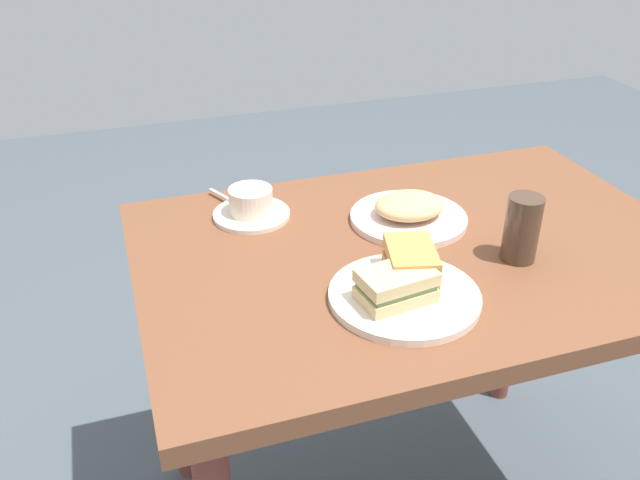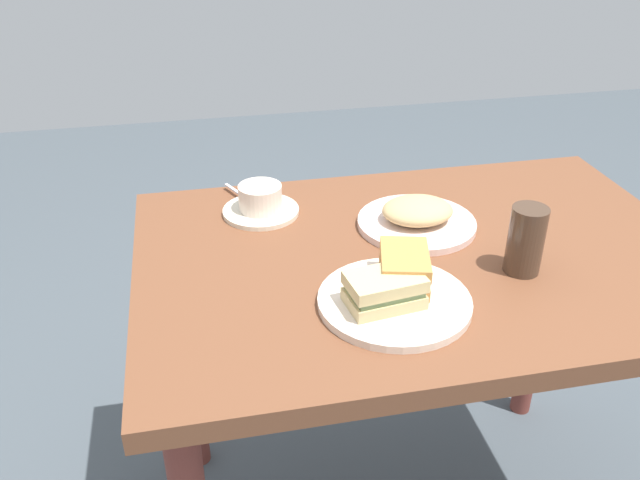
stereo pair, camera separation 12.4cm
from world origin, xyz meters
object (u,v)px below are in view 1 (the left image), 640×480
(sandwich_back, at_px, (411,263))
(coffee_saucer, at_px, (252,215))
(sandwich_plate, at_px, (404,296))
(drinking_glass, at_px, (522,229))
(coffee_cup, at_px, (251,200))
(dining_table, at_px, (415,292))
(side_plate, at_px, (408,218))
(sandwich_front, at_px, (396,285))
(spoon, at_px, (228,199))

(sandwich_back, bearing_deg, coffee_saucer, 121.26)
(sandwich_plate, relative_size, drinking_glass, 2.04)
(sandwich_plate, xyz_separation_m, coffee_cup, (-0.17, 0.37, 0.03))
(dining_table, relative_size, sandwich_plate, 4.17)
(sandwich_back, relative_size, side_plate, 0.56)
(dining_table, bearing_deg, coffee_cup, 141.80)
(sandwich_front, relative_size, drinking_glass, 1.05)
(sandwich_front, relative_size, sandwich_back, 0.99)
(dining_table, relative_size, sandwich_back, 8.07)
(sandwich_plate, xyz_separation_m, side_plate, (0.12, 0.25, 0.00))
(dining_table, height_order, sandwich_plate, sandwich_plate)
(dining_table, distance_m, sandwich_front, 0.26)
(coffee_saucer, bearing_deg, sandwich_front, -68.44)
(spoon, distance_m, drinking_glass, 0.61)
(dining_table, distance_m, drinking_glass, 0.25)
(sandwich_front, xyz_separation_m, coffee_saucer, (-0.15, 0.38, -0.04))
(sandwich_back, xyz_separation_m, drinking_glass, (0.23, 0.02, 0.02))
(sandwich_plate, distance_m, sandwich_back, 0.06)
(spoon, bearing_deg, coffee_cup, -64.52)
(sandwich_back, bearing_deg, sandwich_plate, -124.71)
(sandwich_front, height_order, drinking_glass, drinking_glass)
(sandwich_plate, bearing_deg, drinking_glass, 12.52)
(coffee_saucer, relative_size, spoon, 1.68)
(dining_table, relative_size, coffee_saucer, 6.73)
(coffee_saucer, distance_m, coffee_cup, 0.03)
(dining_table, height_order, coffee_cup, coffee_cup)
(sandwich_plate, bearing_deg, coffee_saucer, 115.06)
(dining_table, bearing_deg, sandwich_back, -122.98)
(spoon, relative_size, drinking_glass, 0.75)
(coffee_cup, bearing_deg, drinking_glass, -36.49)
(coffee_cup, xyz_separation_m, drinking_glass, (0.43, -0.32, 0.02))
(dining_table, xyz_separation_m, side_plate, (0.02, 0.10, 0.12))
(dining_table, xyz_separation_m, sandwich_front, (-0.12, -0.17, 0.15))
(dining_table, xyz_separation_m, drinking_glass, (0.15, -0.10, 0.17))
(sandwich_back, distance_m, drinking_glass, 0.23)
(sandwich_plate, bearing_deg, coffee_cup, 114.94)
(sandwich_plate, distance_m, drinking_glass, 0.27)
(coffee_saucer, distance_m, drinking_glass, 0.53)
(sandwich_plate, height_order, spoon, spoon)
(coffee_cup, relative_size, drinking_glass, 0.91)
(coffee_saucer, height_order, drinking_glass, drinking_glass)
(sandwich_front, distance_m, side_plate, 0.30)
(sandwich_back, xyz_separation_m, spoon, (-0.23, 0.40, -0.03))
(sandwich_plate, relative_size, side_plate, 1.08)
(dining_table, bearing_deg, spoon, 137.07)
(coffee_saucer, relative_size, side_plate, 0.67)
(sandwich_front, xyz_separation_m, drinking_glass, (0.28, 0.07, 0.02))
(sandwich_plate, height_order, side_plate, same)
(sandwich_plate, bearing_deg, side_plate, 63.68)
(coffee_cup, height_order, drinking_glass, drinking_glass)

